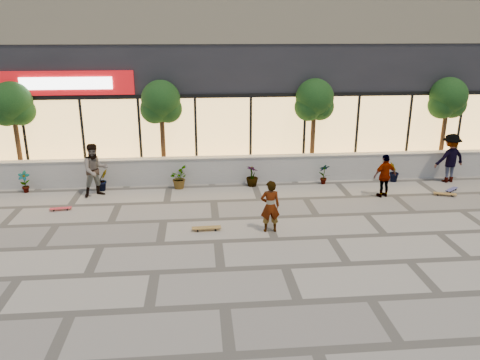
{
  "coord_description": "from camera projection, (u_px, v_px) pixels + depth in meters",
  "views": [
    {
      "loc": [
        -2.1,
        -10.45,
        5.74
      ],
      "look_at": [
        -0.86,
        3.22,
        1.3
      ],
      "focal_mm": 35.0,
      "sensor_mm": 36.0,
      "label": 1
    }
  ],
  "objects": [
    {
      "name": "ground",
      "position": [
        285.0,
        267.0,
        11.85
      ],
      "size": [
        80.0,
        80.0,
        0.0
      ],
      "primitive_type": "plane",
      "color": "#AAA394",
      "rests_on": "ground"
    },
    {
      "name": "planter_wall",
      "position": [
        253.0,
        169.0,
        18.32
      ],
      "size": [
        22.0,
        0.42,
        1.04
      ],
      "color": "silver",
      "rests_on": "ground"
    },
    {
      "name": "retail_building",
      "position": [
        240.0,
        62.0,
        22.37
      ],
      "size": [
        24.0,
        9.17,
        8.5
      ],
      "color": "black",
      "rests_on": "ground"
    },
    {
      "name": "shrub_a",
      "position": [
        25.0,
        182.0,
        17.11
      ],
      "size": [
        0.43,
        0.29,
        0.81
      ],
      "primitive_type": "imported",
      "color": "#103513",
      "rests_on": "ground"
    },
    {
      "name": "shrub_b",
      "position": [
        102.0,
        180.0,
        17.35
      ],
      "size": [
        0.57,
        0.57,
        0.81
      ],
      "primitive_type": "imported",
      "rotation": [
        0.0,
        0.0,
        0.82
      ],
      "color": "#103513",
      "rests_on": "ground"
    },
    {
      "name": "shrub_c",
      "position": [
        178.0,
        178.0,
        17.59
      ],
      "size": [
        0.68,
        0.77,
        0.81
      ],
      "primitive_type": "imported",
      "rotation": [
        0.0,
        0.0,
        1.64
      ],
      "color": "#103513",
      "rests_on": "ground"
    },
    {
      "name": "shrub_d",
      "position": [
        252.0,
        176.0,
        17.83
      ],
      "size": [
        0.64,
        0.64,
        0.81
      ],
      "primitive_type": "imported",
      "rotation": [
        0.0,
        0.0,
        2.46
      ],
      "color": "#103513",
      "rests_on": "ground"
    },
    {
      "name": "shrub_e",
      "position": [
        324.0,
        174.0,
        18.07
      ],
      "size": [
        0.46,
        0.35,
        0.81
      ],
      "primitive_type": "imported",
      "rotation": [
        0.0,
        0.0,
        3.28
      ],
      "color": "#103513",
      "rests_on": "ground"
    },
    {
      "name": "shrub_f",
      "position": [
        394.0,
        172.0,
        18.31
      ],
      "size": [
        0.55,
        0.57,
        0.81
      ],
      "primitive_type": "imported",
      "rotation": [
        0.0,
        0.0,
        4.1
      ],
      "color": "#103513",
      "rests_on": "ground"
    },
    {
      "name": "tree_west",
      "position": [
        12.0,
        106.0,
        17.46
      ],
      "size": [
        1.6,
        1.5,
        3.92
      ],
      "color": "#4C2A1B",
      "rests_on": "ground"
    },
    {
      "name": "tree_midwest",
      "position": [
        161.0,
        104.0,
        17.93
      ],
      "size": [
        1.6,
        1.5,
        3.92
      ],
      "color": "#4C2A1B",
      "rests_on": "ground"
    },
    {
      "name": "tree_mideast",
      "position": [
        314.0,
        102.0,
        18.44
      ],
      "size": [
        1.6,
        1.5,
        3.92
      ],
      "color": "#4C2A1B",
      "rests_on": "ground"
    },
    {
      "name": "tree_east",
      "position": [
        448.0,
        100.0,
        18.91
      ],
      "size": [
        1.6,
        1.5,
        3.92
      ],
      "color": "#4C2A1B",
      "rests_on": "ground"
    },
    {
      "name": "skater_center",
      "position": [
        270.0,
        206.0,
        13.7
      ],
      "size": [
        0.58,
        0.38,
        1.58
      ],
      "primitive_type": "imported",
      "rotation": [
        0.0,
        0.0,
        3.15
      ],
      "color": "silver",
      "rests_on": "ground"
    },
    {
      "name": "skater_left",
      "position": [
        95.0,
        170.0,
        16.61
      ],
      "size": [
        1.17,
        1.08,
        1.92
      ],
      "primitive_type": "imported",
      "rotation": [
        0.0,
        0.0,
        0.48
      ],
      "color": "#9A8463",
      "rests_on": "ground"
    },
    {
      "name": "skater_right_near",
      "position": [
        385.0,
        176.0,
        16.58
      ],
      "size": [
        0.98,
        0.6,
        1.56
      ],
      "primitive_type": "imported",
      "rotation": [
        0.0,
        0.0,
        3.4
      ],
      "color": "silver",
      "rests_on": "ground"
    },
    {
      "name": "skater_right_far",
      "position": [
        450.0,
        158.0,
        18.18
      ],
      "size": [
        1.35,
        0.94,
        1.92
      ],
      "primitive_type": "imported",
      "rotation": [
        0.0,
        0.0,
        3.33
      ],
      "color": "maroon",
      "rests_on": "ground"
    },
    {
      "name": "skateboard_center",
      "position": [
        206.0,
        228.0,
        13.95
      ],
      "size": [
        0.88,
        0.26,
        0.1
      ],
      "rotation": [
        0.0,
        0.0,
        0.04
      ],
      "color": "olive",
      "rests_on": "ground"
    },
    {
      "name": "skateboard_left",
      "position": [
        61.0,
        208.0,
        15.51
      ],
      "size": [
        0.71,
        0.26,
        0.08
      ],
      "rotation": [
        0.0,
        0.0,
        0.11
      ],
      "color": "red",
      "rests_on": "ground"
    },
    {
      "name": "skateboard_right_near",
      "position": [
        445.0,
        194.0,
        16.86
      ],
      "size": [
        0.8,
        0.45,
        0.09
      ],
      "rotation": [
        0.0,
        0.0,
        -0.34
      ],
      "color": "olive",
      "rests_on": "ground"
    },
    {
      "name": "skateboard_right_far",
      "position": [
        452.0,
        189.0,
        17.36
      ],
      "size": [
        0.66,
        0.55,
        0.08
      ],
      "rotation": [
        0.0,
        0.0,
        0.64
      ],
      "color": "#414177",
      "rests_on": "ground"
    }
  ]
}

